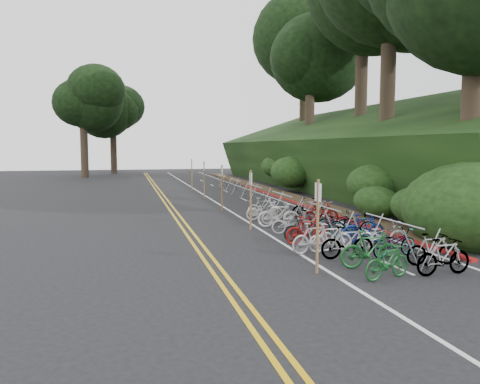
% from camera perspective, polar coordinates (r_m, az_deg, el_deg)
% --- Properties ---
extents(ground, '(120.00, 120.00, 0.00)m').
position_cam_1_polar(ground, '(14.80, 4.08, -8.02)').
color(ground, black).
rests_on(ground, ground).
extents(road_markings, '(7.47, 80.00, 0.01)m').
position_cam_1_polar(road_markings, '(24.57, -1.70, -2.57)').
color(road_markings, gold).
rests_on(road_markings, ground).
extents(red_curb, '(0.25, 28.00, 0.10)m').
position_cam_1_polar(red_curb, '(27.82, 7.74, -1.57)').
color(red_curb, maroon).
rests_on(red_curb, ground).
extents(embankment, '(14.30, 48.14, 9.11)m').
position_cam_1_polar(embankment, '(37.07, 14.31, 3.97)').
color(embankment, black).
rests_on(embankment, ground).
extents(tree_cluster, '(33.95, 55.30, 21.09)m').
position_cam_1_polar(tree_cluster, '(39.63, 8.19, 19.54)').
color(tree_cluster, '#2D2319').
rests_on(tree_cluster, ground).
extents(bike_rack_front, '(1.18, 3.16, 1.25)m').
position_cam_1_polar(bike_rack_front, '(14.99, 18.03, -4.54)').
color(bike_rack_front, gray).
rests_on(bike_rack_front, ground).
extents(bike_racks_rest, '(1.14, 23.00, 1.17)m').
position_cam_1_polar(bike_racks_rest, '(27.83, 1.83, 0.14)').
color(bike_racks_rest, gray).
rests_on(bike_racks_rest, ground).
extents(signpost_near, '(0.08, 0.40, 2.59)m').
position_cam_1_polar(signpost_near, '(12.91, 9.44, -3.39)').
color(signpost_near, brown).
rests_on(signpost_near, ground).
extents(signposts_rest, '(0.08, 18.40, 2.50)m').
position_cam_1_polar(signposts_rest, '(28.22, -3.42, 1.38)').
color(signposts_rest, brown).
rests_on(signposts_rest, ground).
extents(bike_front, '(0.90, 1.78, 1.03)m').
position_cam_1_polar(bike_front, '(15.47, 9.00, -5.53)').
color(bike_front, '#9E9EA3').
rests_on(bike_front, ground).
extents(bike_valet, '(3.26, 13.15, 1.10)m').
position_cam_1_polar(bike_valet, '(18.13, 10.77, -4.01)').
color(bike_valet, '#144C1E').
rests_on(bike_valet, ground).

